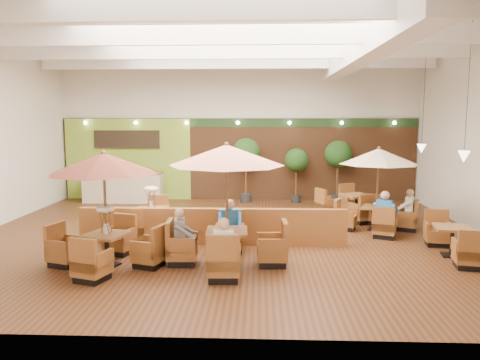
# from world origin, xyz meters

# --- Properties ---
(room) EXTENTS (14.04, 14.00, 5.52)m
(room) POSITION_xyz_m (0.25, 1.22, 3.63)
(room) COLOR #381E0F
(room) RESTS_ON ground
(service_counter) EXTENTS (3.00, 0.75, 1.18)m
(service_counter) POSITION_xyz_m (-4.40, 5.10, 0.58)
(service_counter) COLOR beige
(service_counter) RESTS_ON ground
(booth_divider) EXTENTS (6.85, 0.22, 0.95)m
(booth_divider) POSITION_xyz_m (-0.36, -0.87, 0.47)
(booth_divider) COLOR brown
(booth_divider) RESTS_ON ground
(table_0) EXTENTS (2.63, 2.63, 2.55)m
(table_0) POSITION_xyz_m (-2.48, -2.72, 1.73)
(table_0) COLOR brown
(table_0) RESTS_ON ground
(table_1) EXTENTS (2.66, 2.66, 2.72)m
(table_1) POSITION_xyz_m (0.14, -2.50, 1.85)
(table_1) COLOR brown
(table_1) RESTS_ON ground
(table_2) EXTENTS (2.52, 2.52, 2.43)m
(table_2) POSITION_xyz_m (4.24, 0.91, 1.67)
(table_2) COLOR brown
(table_2) RESTS_ON ground
(table_3) EXTENTS (0.95, 2.52, 1.50)m
(table_3) POSITION_xyz_m (-2.18, 0.23, 0.49)
(table_3) COLOR brown
(table_3) RESTS_ON ground
(table_4) EXTENTS (0.93, 2.47, 0.90)m
(table_4) POSITION_xyz_m (5.38, -1.62, 0.34)
(table_4) COLOR brown
(table_4) RESTS_ON ground
(table_5) EXTENTS (1.90, 2.70, 0.94)m
(table_5) POSITION_xyz_m (3.75, 2.73, 0.35)
(table_5) COLOR brown
(table_5) RESTS_ON ground
(topiary_0) EXTENTS (1.07, 1.07, 2.48)m
(topiary_0) POSITION_xyz_m (0.33, 5.30, 1.84)
(topiary_0) COLOR black
(topiary_0) RESTS_ON ground
(topiary_1) EXTENTS (0.90, 0.90, 2.09)m
(topiary_1) POSITION_xyz_m (2.26, 5.30, 1.56)
(topiary_1) COLOR black
(topiary_1) RESTS_ON ground
(topiary_2) EXTENTS (1.03, 1.03, 2.39)m
(topiary_2) POSITION_xyz_m (3.82, 5.30, 1.78)
(topiary_2) COLOR black
(topiary_2) RESTS_ON ground
(diner_0) EXTENTS (0.43, 0.35, 0.83)m
(diner_0) POSITION_xyz_m (0.14, -3.50, 0.77)
(diner_0) COLOR white
(diner_0) RESTS_ON ground
(diner_1) EXTENTS (0.41, 0.34, 0.83)m
(diner_1) POSITION_xyz_m (0.14, -1.51, 0.77)
(diner_1) COLOR #296BB2
(diner_1) RESTS_ON ground
(diner_2) EXTENTS (0.36, 0.42, 0.80)m
(diner_2) POSITION_xyz_m (-0.86, -2.50, 0.76)
(diner_2) COLOR slate
(diner_2) RESTS_ON ground
(diner_3) EXTENTS (0.47, 0.45, 0.84)m
(diner_3) POSITION_xyz_m (4.24, 0.02, 0.77)
(diner_3) COLOR #296BB2
(diner_3) RESTS_ON ground
(diner_4) EXTENTS (0.40, 0.42, 0.76)m
(diner_4) POSITION_xyz_m (5.12, 0.91, 0.74)
(diner_4) COLOR white
(diner_4) RESTS_ON ground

